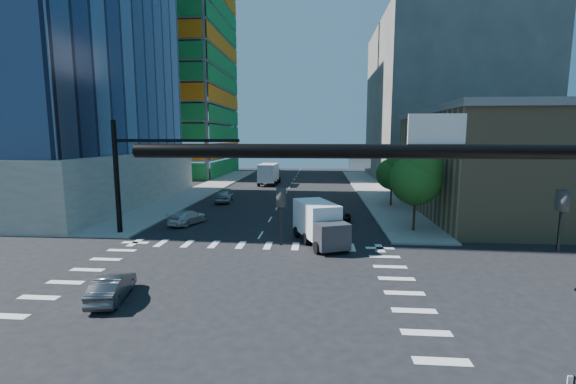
# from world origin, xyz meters

# --- Properties ---
(ground) EXTENTS (160.00, 160.00, 0.00)m
(ground) POSITION_xyz_m (0.00, 0.00, 0.00)
(ground) COLOR black
(ground) RESTS_ON ground
(road_markings) EXTENTS (20.00, 20.00, 0.01)m
(road_markings) POSITION_xyz_m (0.00, 0.00, 0.01)
(road_markings) COLOR silver
(road_markings) RESTS_ON ground
(sidewalk_ne) EXTENTS (5.00, 60.00, 0.15)m
(sidewalk_ne) POSITION_xyz_m (12.50, 40.00, 0.07)
(sidewalk_ne) COLOR gray
(sidewalk_ne) RESTS_ON ground
(sidewalk_nw) EXTENTS (5.00, 60.00, 0.15)m
(sidewalk_nw) POSITION_xyz_m (-12.50, 40.00, 0.07)
(sidewalk_nw) COLOR gray
(sidewalk_nw) RESTS_ON ground
(construction_building) EXTENTS (25.16, 34.50, 70.60)m
(construction_building) POSITION_xyz_m (-27.41, 61.93, 24.61)
(construction_building) COLOR slate
(construction_building) RESTS_ON ground
(commercial_building) EXTENTS (20.50, 22.50, 10.60)m
(commercial_building) POSITION_xyz_m (25.00, 22.00, 5.31)
(commercial_building) COLOR #978057
(commercial_building) RESTS_ON ground
(bg_building_ne) EXTENTS (24.00, 30.00, 28.00)m
(bg_building_ne) POSITION_xyz_m (27.00, 55.00, 14.00)
(bg_building_ne) COLOR #5B5752
(bg_building_ne) RESTS_ON ground
(signal_mast_nw) EXTENTS (10.20, 0.40, 9.00)m
(signal_mast_nw) POSITION_xyz_m (-10.00, 11.50, 5.49)
(signal_mast_nw) COLOR black
(signal_mast_nw) RESTS_ON sidewalk_nw
(tree_south) EXTENTS (4.16, 4.16, 6.82)m
(tree_south) POSITION_xyz_m (12.63, 13.90, 4.69)
(tree_south) COLOR #382316
(tree_south) RESTS_ON sidewalk_ne
(tree_north) EXTENTS (3.54, 3.52, 5.78)m
(tree_north) POSITION_xyz_m (12.93, 25.90, 3.99)
(tree_north) COLOR #382316
(tree_north) RESTS_ON sidewalk_ne
(car_nb_far) EXTENTS (2.74, 4.82, 1.27)m
(car_nb_far) POSITION_xyz_m (6.33, 18.68, 0.63)
(car_nb_far) COLOR black
(car_nb_far) RESTS_ON ground
(car_sb_near) EXTENTS (3.03, 4.70, 1.27)m
(car_sb_near) POSITION_xyz_m (-7.15, 15.41, 0.63)
(car_sb_near) COLOR silver
(car_sb_near) RESTS_ON ground
(car_sb_mid) EXTENTS (2.34, 4.80, 1.58)m
(car_sb_mid) POSITION_xyz_m (-6.83, 27.46, 0.79)
(car_sb_mid) COLOR #A0A1A7
(car_sb_mid) RESTS_ON ground
(car_sb_cross) EXTENTS (1.97, 3.90, 1.23)m
(car_sb_cross) POSITION_xyz_m (-5.28, -0.90, 0.61)
(car_sb_cross) COLOR #48484D
(car_sb_cross) RESTS_ON ground
(box_truck_near) EXTENTS (4.30, 6.18, 2.98)m
(box_truck_near) POSITION_xyz_m (4.79, 9.70, 1.32)
(box_truck_near) COLOR black
(box_truck_near) RESTS_ON ground
(box_truck_far) EXTENTS (3.18, 6.83, 3.52)m
(box_truck_far) POSITION_xyz_m (-3.59, 45.54, 1.56)
(box_truck_far) COLOR black
(box_truck_far) RESTS_ON ground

